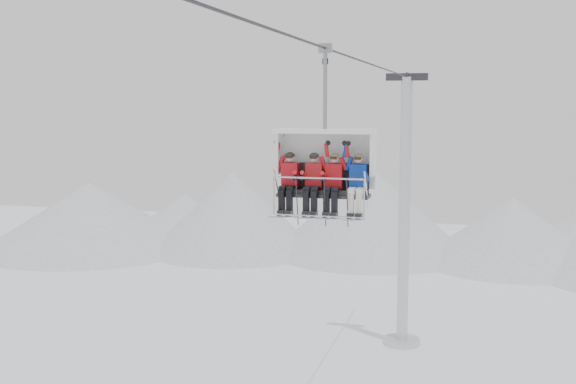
% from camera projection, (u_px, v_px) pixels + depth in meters
% --- Properties ---
extents(ridgeline, '(72.00, 21.00, 7.00)m').
position_uv_depth(ridgeline, '(410.00, 224.00, 55.55)').
color(ridgeline, silver).
rests_on(ridgeline, ground).
extents(lift_tower_right, '(2.00, 1.80, 13.48)m').
position_uv_depth(lift_tower_right, '(404.00, 231.00, 35.57)').
color(lift_tower_right, silver).
rests_on(lift_tower_right, ground).
extents(haul_cable, '(0.06, 50.00, 0.06)m').
position_uv_depth(haul_cable, '(288.00, 35.00, 13.57)').
color(haul_cable, '#2C2C31').
rests_on(haul_cable, lift_tower_left).
extents(chairlift_carrier, '(2.33, 1.17, 3.98)m').
position_uv_depth(chairlift_carrier, '(326.00, 161.00, 17.21)').
color(chairlift_carrier, black).
rests_on(chairlift_carrier, haul_cable).
extents(skier_far_left, '(0.40, 1.69, 1.59)m').
position_uv_depth(skier_far_left, '(289.00, 180.00, 17.19)').
color(skier_far_left, red).
rests_on(skier_far_left, chairlift_carrier).
extents(skier_center_left, '(0.40, 1.69, 1.59)m').
position_uv_depth(skier_center_left, '(313.00, 181.00, 17.03)').
color(skier_center_left, red).
rests_on(skier_center_left, chairlift_carrier).
extents(skier_center_right, '(0.40, 1.69, 1.59)m').
position_uv_depth(skier_center_right, '(333.00, 182.00, 16.91)').
color(skier_center_right, red).
rests_on(skier_center_right, chairlift_carrier).
extents(skier_far_right, '(0.40, 1.69, 1.59)m').
position_uv_depth(skier_far_right, '(358.00, 182.00, 16.76)').
color(skier_far_right, '#0F37A7').
rests_on(skier_far_right, chairlift_carrier).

